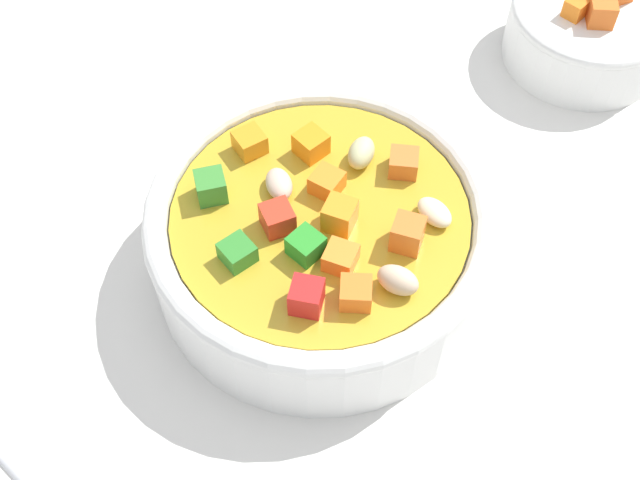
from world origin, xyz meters
The scene contains 3 objects.
ground_plane centered at (0.00, 0.00, -1.00)cm, with size 140.00×140.00×2.00cm, color silver.
soup_bowl_main centered at (0.00, -0.01, 2.67)cm, with size 16.07×16.07×5.85cm.
side_bowl_small centered at (19.46, 9.37, 1.98)cm, with size 9.32×9.32×4.71cm.
Camera 1 is at (-7.10, -21.23, 34.60)cm, focal length 46.83 mm.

